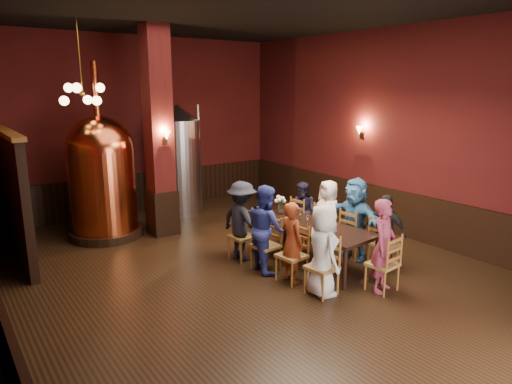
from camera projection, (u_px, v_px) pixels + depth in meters
room at (243, 146)px, 7.78m from camera, size 10.00×10.02×4.50m
wainscot_right at (387, 209)px, 10.42m from camera, size 0.08×9.90×1.00m
wainscot_back at (139, 192)px, 12.11m from camera, size 7.90×0.08×1.00m
column at (159, 134)px, 9.82m from camera, size 0.58×0.58×4.50m
partition at (12, 196)px, 8.74m from camera, size 0.22×3.50×2.40m
pendant_cluster at (82, 94)px, 8.86m from camera, size 0.90×0.90×1.70m
sconce_wall at (362, 132)px, 10.63m from camera, size 0.20×0.20×0.36m
sconce_column at (165, 137)px, 9.60m from camera, size 0.20×0.20×0.36m
dining_table at (311, 228)px, 8.45m from camera, size 1.22×2.48×0.75m
chair_0 at (322, 267)px, 7.22m from camera, size 0.50×0.50×0.92m
person_0 at (322, 250)px, 7.16m from camera, size 0.63×0.82×1.48m
chair_1 at (292, 255)px, 7.71m from camera, size 0.50×0.50×0.92m
person_1 at (292, 242)px, 7.66m from camera, size 0.37×0.53×1.40m
chair_2 at (266, 245)px, 8.20m from camera, size 0.50×0.50×0.92m
person_2 at (266, 228)px, 8.13m from camera, size 0.51×0.82×1.57m
chair_3 at (242, 236)px, 8.69m from camera, size 0.50×0.50×0.92m
person_3 at (242, 221)px, 8.62m from camera, size 0.69×1.05×1.53m
chair_4 at (383, 243)px, 8.31m from camera, size 0.50×0.50×0.92m
person_4 at (384, 231)px, 8.26m from camera, size 0.53×0.87×1.38m
chair_5 at (354, 234)px, 8.80m from camera, size 0.50×0.50×0.92m
person_5 at (354, 218)px, 8.72m from camera, size 0.48×1.47×1.58m
chair_6 at (327, 227)px, 9.29m from camera, size 0.50×0.50×0.92m
person_6 at (328, 215)px, 9.23m from camera, size 0.57×0.77×1.42m
chair_7 at (303, 219)px, 9.78m from camera, size 0.50×0.50×0.92m
person_7 at (303, 212)px, 9.74m from camera, size 0.48×0.68×1.28m
chair_8 at (383, 264)px, 7.36m from camera, size 0.50×0.50×0.92m
person_8 at (384, 246)px, 7.29m from camera, size 0.66×0.55×1.53m
copper_kettle at (102, 176)px, 9.83m from camera, size 1.65×1.65×3.75m
steel_vessel at (179, 160)px, 11.72m from camera, size 1.53×1.53×2.80m
rose_vase at (281, 202)px, 9.10m from camera, size 0.23×0.23×0.38m
wine_glass_0 at (321, 223)px, 8.27m from camera, size 0.07×0.07×0.17m
wine_glass_1 at (336, 228)px, 7.96m from camera, size 0.07×0.07×0.17m
wine_glass_2 at (307, 220)px, 8.46m from camera, size 0.07×0.07×0.17m
wine_glass_3 at (317, 225)px, 8.14m from camera, size 0.07×0.07×0.17m
wine_glass_4 at (327, 230)px, 7.84m from camera, size 0.07×0.07×0.17m
wine_glass_5 at (300, 216)px, 8.68m from camera, size 0.07×0.07×0.17m
wine_glass_6 at (292, 215)px, 8.77m from camera, size 0.07×0.07×0.17m
wine_glass_7 at (325, 223)px, 8.24m from camera, size 0.07×0.07×0.17m
wine_glass_8 at (317, 225)px, 8.13m from camera, size 0.07×0.07×0.17m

